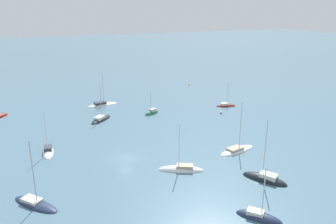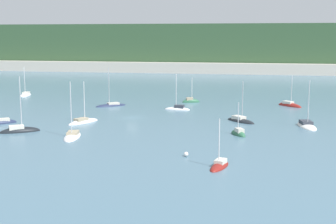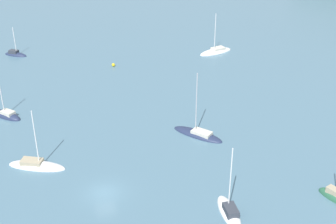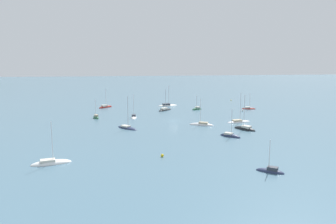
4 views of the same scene
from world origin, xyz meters
name	(u,v)px [view 2 (image 2 of 4)]	position (x,y,z in m)	size (l,w,h in m)	color
ground_plane	(132,118)	(0.00, 0.00, 0.00)	(600.00, 600.00, 0.00)	slate
hillside_ridge	(210,47)	(0.00, 166.94, 11.75)	(342.39, 76.82, 23.49)	#335133
shore_town_strip	(201,68)	(0.00, 125.04, 2.50)	(291.03, 6.00, 5.00)	beige
sailboat_0	(307,126)	(36.28, -3.25, 0.12)	(4.46, 9.14, 9.74)	white
sailboat_1	(72,136)	(-5.18, -20.91, 0.09)	(4.38, 8.80, 10.37)	silver
sailboat_2	(240,121)	(23.32, -0.22, 0.11)	(7.04, 7.04, 9.10)	black
sailboat_3	(178,109)	(7.85, 12.99, 0.14)	(6.36, 2.44, 9.19)	white
sailboat_4	(26,95)	(-41.34, 31.47, 0.07)	(4.29, 8.17, 9.32)	white
sailboat_5	(20,131)	(-16.44, -18.63, 0.11)	(7.39, 5.95, 11.21)	black
sailboat_6	(290,106)	(34.78, 23.98, 0.10)	(6.60, 6.54, 8.76)	maroon
sailboat_7	(191,102)	(9.21, 26.16, 0.11)	(4.94, 2.98, 7.58)	#2D6647
sailboat_8	(239,134)	(23.45, -13.64, 0.11)	(3.67, 4.99, 6.70)	#2D6647
sailboat_9	(83,122)	(-8.26, -7.60, 0.09)	(5.40, 7.98, 9.18)	silver
sailboat_10	(111,106)	(-9.74, 15.73, 0.09)	(7.74, 6.93, 10.40)	#232D4C
sailboat_11	(219,166)	(21.77, -35.28, 0.11)	(3.13, 5.93, 7.31)	maroon
sailboat_12	(2,123)	(-24.27, -11.43, 0.08)	(5.83, 5.52, 8.30)	#232D4C
mooring_buoy_1	(186,154)	(16.47, -30.52, 0.34)	(0.68, 0.68, 0.68)	white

